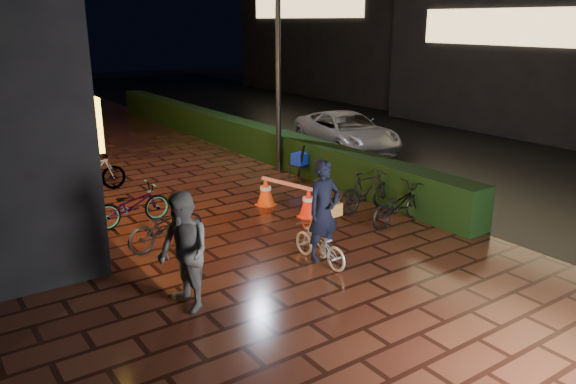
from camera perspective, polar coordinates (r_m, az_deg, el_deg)
ground at (r=11.31m, az=0.48°, el=-4.92°), size 80.00×80.00×0.00m
asphalt_road at (r=20.70m, az=12.97°, el=4.84°), size 11.00×60.00×0.01m
hedge at (r=19.39m, az=-5.24°, el=5.89°), size 0.70×20.00×1.00m
bystander_person at (r=8.54m, az=-10.56°, el=-6.03°), size 0.76×0.94×1.85m
van at (r=19.16m, az=5.93°, el=6.14°), size 2.86×4.82×1.26m
lamp_post_hedge at (r=16.02m, az=-1.01°, el=13.02°), size 0.54×0.23×5.64m
lamp_post_sf at (r=18.06m, az=-25.32°, el=12.08°), size 0.55×0.15×5.75m
cyclist at (r=10.00m, az=3.45°, el=-3.50°), size 0.72×1.38×1.96m
traffic_barrier at (r=12.91m, az=-0.16°, el=-0.46°), size 0.80×1.71×0.70m
cart_assembly at (r=15.43m, az=1.24°, el=3.23°), size 0.68×0.72×1.07m
parked_bikes_storefront at (r=13.58m, az=-17.22°, el=0.10°), size 1.90×6.11×0.97m
parked_bikes_hedge at (r=12.59m, az=9.65°, el=-0.63°), size 1.73×1.65×0.97m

